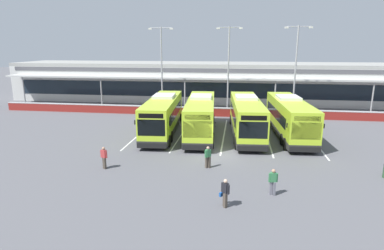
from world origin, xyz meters
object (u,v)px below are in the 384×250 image
(lamp_post_west, at_px, (162,64))
(lamp_post_centre, at_px, (228,65))
(lamp_post_east, at_px, (296,65))
(pedestrian_with_handbag, at_px, (225,192))
(pedestrian_in_dark_coat, at_px, (104,157))
(coach_bus_leftmost, at_px, (163,116))
(coach_bus_left_centre, at_px, (201,117))
(pedestrian_near_bin, at_px, (208,156))
(coach_bus_centre, at_px, (246,117))
(pedestrian_child, at_px, (273,181))
(coach_bus_right_centre, at_px, (289,118))

(lamp_post_west, height_order, lamp_post_centre, same)
(lamp_post_east, bearing_deg, lamp_post_west, 178.06)
(pedestrian_with_handbag, relative_size, pedestrian_in_dark_coat, 1.00)
(coach_bus_leftmost, distance_m, lamp_post_east, 18.21)
(coach_bus_left_centre, distance_m, pedestrian_near_bin, 9.25)
(coach_bus_centre, relative_size, lamp_post_west, 1.12)
(lamp_post_west, bearing_deg, pedestrian_child, -62.65)
(coach_bus_leftmost, bearing_deg, lamp_post_west, 103.69)
(pedestrian_with_handbag, bearing_deg, pedestrian_near_bin, 104.68)
(pedestrian_in_dark_coat, bearing_deg, coach_bus_left_centre, 60.72)
(coach_bus_left_centre, relative_size, lamp_post_centre, 1.12)
(coach_bus_centre, relative_size, pedestrian_with_handbag, 7.59)
(coach_bus_centre, height_order, coach_bus_right_centre, same)
(coach_bus_leftmost, distance_m, lamp_post_west, 12.14)
(coach_bus_left_centre, height_order, coach_bus_centre, same)
(coach_bus_left_centre, distance_m, lamp_post_centre, 12.06)
(coach_bus_centre, bearing_deg, pedestrian_in_dark_coat, -133.87)
(coach_bus_right_centre, bearing_deg, pedestrian_in_dark_coat, -142.63)
(pedestrian_child, bearing_deg, lamp_post_east, 78.71)
(lamp_post_centre, bearing_deg, coach_bus_leftmost, -118.84)
(coach_bus_left_centre, distance_m, pedestrian_child, 14.14)
(coach_bus_leftmost, height_order, pedestrian_with_handbag, coach_bus_leftmost)
(coach_bus_leftmost, xyz_separation_m, lamp_post_centre, (6.06, 11.00, 4.50))
(coach_bus_left_centre, relative_size, pedestrian_in_dark_coat, 7.59)
(coach_bus_centre, relative_size, lamp_post_east, 1.12)
(pedestrian_child, xyz_separation_m, lamp_post_east, (4.63, 23.20, 5.42))
(coach_bus_left_centre, height_order, lamp_post_east, lamp_post_east)
(coach_bus_right_centre, xyz_separation_m, lamp_post_east, (1.83, 9.63, 4.50))
(pedestrian_near_bin, relative_size, lamp_post_centre, 0.15)
(lamp_post_west, bearing_deg, pedestrian_with_handbag, -69.51)
(coach_bus_centre, distance_m, pedestrian_with_handbag, 15.17)
(coach_bus_right_centre, relative_size, pedestrian_with_handbag, 7.59)
(pedestrian_in_dark_coat, distance_m, lamp_post_west, 21.86)
(pedestrian_in_dark_coat, height_order, pedestrian_near_bin, same)
(coach_bus_leftmost, height_order, pedestrian_in_dark_coat, coach_bus_leftmost)
(coach_bus_left_centre, bearing_deg, coach_bus_leftmost, -179.34)
(pedestrian_with_handbag, bearing_deg, coach_bus_left_centre, 101.83)
(coach_bus_left_centre, relative_size, pedestrian_child, 7.59)
(pedestrian_near_bin, bearing_deg, pedestrian_in_dark_coat, -170.82)
(pedestrian_in_dark_coat, xyz_separation_m, pedestrian_child, (11.56, -2.61, 0.00))
(pedestrian_in_dark_coat, relative_size, pedestrian_child, 1.00)
(lamp_post_west, bearing_deg, coach_bus_leftmost, -76.31)
(pedestrian_child, bearing_deg, lamp_post_centre, 98.53)
(coach_bus_leftmost, bearing_deg, pedestrian_with_handbag, -64.79)
(pedestrian_with_handbag, relative_size, pedestrian_child, 1.00)
(pedestrian_near_bin, bearing_deg, lamp_post_centre, 88.19)
(coach_bus_centre, distance_m, pedestrian_in_dark_coat, 14.76)
(coach_bus_leftmost, relative_size, pedestrian_in_dark_coat, 7.59)
(pedestrian_child, distance_m, lamp_post_centre, 24.69)
(coach_bus_right_centre, distance_m, pedestrian_in_dark_coat, 18.09)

